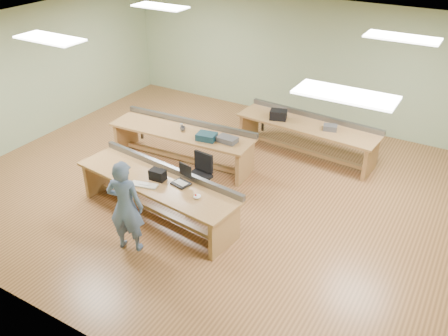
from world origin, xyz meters
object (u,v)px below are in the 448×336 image
at_px(workbench_back, 307,131).
at_px(drinks_can, 182,127).
at_px(person, 126,206).
at_px(parts_bin_grey, 227,139).
at_px(camera_bag, 158,175).
at_px(mug, 183,129).
at_px(workbench_front, 158,189).
at_px(laptop_base, 181,184).
at_px(parts_bin_teal, 207,137).
at_px(task_chair, 199,183).
at_px(workbench_mid, 183,138).

distance_m(workbench_back, drinks_can, 2.73).
xyz_separation_m(person, parts_bin_grey, (0.20, 2.82, 0.00)).
distance_m(workbench_back, camera_bag, 3.76).
xyz_separation_m(person, camera_bag, (-0.11, 0.97, 0.04)).
xyz_separation_m(workbench_back, person, (-1.27, -4.46, 0.24)).
bearing_deg(parts_bin_grey, mug, -179.06).
bearing_deg(workbench_front, drinks_can, 119.46).
bearing_deg(laptop_base, camera_bag, -159.18).
distance_m(workbench_back, person, 4.65).
bearing_deg(person, drinks_can, -88.83).
distance_m(laptop_base, parts_bin_teal, 1.75).
distance_m(workbench_front, laptop_base, 0.50).
relative_size(workbench_front, drinks_can, 25.00).
distance_m(camera_bag, parts_bin_grey, 1.88).
xyz_separation_m(laptop_base, parts_bin_teal, (-0.53, 1.66, 0.05)).
bearing_deg(task_chair, parts_bin_teal, 118.40).
xyz_separation_m(person, mug, (-0.86, 2.81, -0.01)).
distance_m(workbench_mid, parts_bin_grey, 1.12).
distance_m(person, parts_bin_grey, 2.83).
relative_size(parts_bin_teal, mug, 3.42).
distance_m(person, mug, 2.93).
distance_m(workbench_back, mug, 2.71).
relative_size(laptop_base, mug, 2.61).
height_order(workbench_mid, workbench_back, same).
relative_size(camera_bag, parts_bin_grey, 0.70).
xyz_separation_m(camera_bag, task_chair, (0.29, 0.83, -0.51)).
bearing_deg(person, workbench_mid, -89.19).
relative_size(workbench_front, mug, 29.11).
relative_size(workbench_mid, task_chair, 3.55).
relative_size(mug, drinks_can, 0.86).
bearing_deg(parts_bin_grey, parts_bin_teal, -163.72).
height_order(person, laptop_base, person).
distance_m(workbench_mid, camera_bag, 2.03).
bearing_deg(drinks_can, task_chair, -43.42).
bearing_deg(task_chair, parts_bin_grey, 93.86).
bearing_deg(workbench_back, parts_bin_grey, -118.77).
relative_size(task_chair, drinks_can, 6.88).
bearing_deg(workbench_mid, parts_bin_teal, -13.58).
bearing_deg(parts_bin_grey, laptop_base, -86.02).
distance_m(workbench_front, person, 1.00).
relative_size(parts_bin_teal, drinks_can, 2.94).
bearing_deg(camera_bag, task_chair, 66.85).
xyz_separation_m(laptop_base, drinks_can, (-1.24, 1.80, 0.05)).
bearing_deg(person, workbench_back, -122.53).
distance_m(workbench_back, laptop_base, 3.56).
relative_size(workbench_back, parts_bin_teal, 8.25).
xyz_separation_m(parts_bin_teal, mug, (-0.65, 0.10, -0.02)).
xyz_separation_m(workbench_back, camera_bag, (-1.38, -3.49, 0.28)).
xyz_separation_m(mug, drinks_can, (-0.05, 0.03, 0.02)).
distance_m(task_chair, drinks_can, 1.58).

